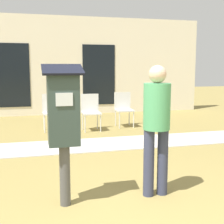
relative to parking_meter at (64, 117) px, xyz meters
The scene contains 7 objects.
sidewalk 2.84m from the parking_meter, 79.23° to the left, with size 12.00×1.10×0.02m.
building_facade 7.09m from the parking_meter, 85.98° to the left, with size 10.00×0.26×3.20m.
parking_meter is the anchor object (origin of this frame).
person_standing 1.10m from the parking_meter, ahead, with size 0.32×0.32×1.58m.
outdoor_chair_left 4.39m from the parking_meter, 88.14° to the left, with size 0.44×0.44×0.90m.
outdoor_chair_middle 4.31m from the parking_meter, 75.39° to the left, with size 0.44×0.44×0.90m.
outdoor_chair_right 4.89m from the parking_meter, 65.51° to the left, with size 0.44×0.44×0.90m.
Camera 1 is at (-0.83, -2.72, 1.56)m, focal length 50.00 mm.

